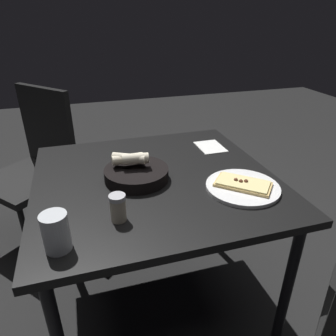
# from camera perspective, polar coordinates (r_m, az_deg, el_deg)

# --- Properties ---
(ground) EXTENTS (8.00, 8.00, 0.00)m
(ground) POSITION_cam_1_polar(r_m,az_deg,el_deg) (1.71, -1.94, -22.90)
(ground) COLOR black
(dining_table) EXTENTS (0.90, 0.95, 0.71)m
(dining_table) POSITION_cam_1_polar(r_m,az_deg,el_deg) (1.29, -2.37, -4.18)
(dining_table) COLOR black
(dining_table) RESTS_ON ground
(pizza_plate) EXTENTS (0.28, 0.28, 0.04)m
(pizza_plate) POSITION_cam_1_polar(r_m,az_deg,el_deg) (1.20, 13.60, -3.29)
(pizza_plate) COLOR white
(pizza_plate) RESTS_ON dining_table
(bread_basket) EXTENTS (0.25, 0.25, 0.11)m
(bread_basket) POSITION_cam_1_polar(r_m,az_deg,el_deg) (1.23, -5.99, -0.60)
(bread_basket) COLOR black
(bread_basket) RESTS_ON dining_table
(beer_glass) EXTENTS (0.07, 0.07, 0.11)m
(beer_glass) POSITION_cam_1_polar(r_m,az_deg,el_deg) (0.92, -19.88, -11.42)
(beer_glass) COLOR silver
(beer_glass) RESTS_ON dining_table
(pepper_shaker) EXTENTS (0.05, 0.05, 0.09)m
(pepper_shaker) POSITION_cam_1_polar(r_m,az_deg,el_deg) (1.00, -9.18, -7.50)
(pepper_shaker) COLOR #BFB299
(pepper_shaker) RESTS_ON dining_table
(napkin) EXTENTS (0.16, 0.12, 0.00)m
(napkin) POSITION_cam_1_polar(r_m,az_deg,el_deg) (1.55, 7.81, 3.88)
(napkin) COLOR white
(napkin) RESTS_ON dining_table
(chair_near) EXTENTS (0.62, 0.62, 0.93)m
(chair_near) POSITION_cam_1_polar(r_m,az_deg,el_deg) (2.00, -23.04, 1.47)
(chair_near) COLOR black
(chair_near) RESTS_ON ground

